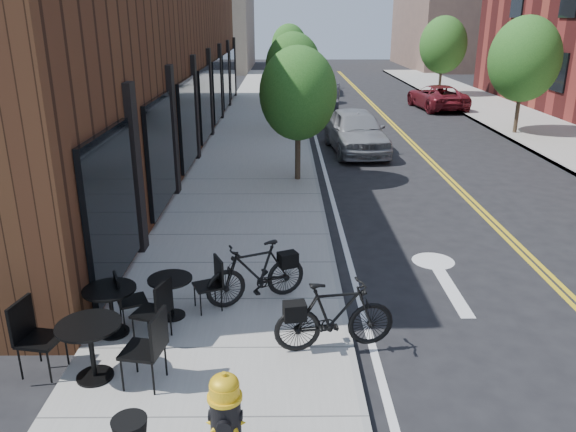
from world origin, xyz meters
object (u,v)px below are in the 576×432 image
object	(u,v)px
fire_hydrant	(226,414)
bicycle_left	(256,272)
parked_car_b	(321,102)
parked_car_c	(319,81)
bistro_set_a	(111,304)
parked_car_far	(437,97)
parked_car_a	(356,131)
bistro_set_b	(91,343)
bistro_set_c	(171,292)
bicycle_right	(335,316)

from	to	relation	value
fire_hydrant	bicycle_left	size ratio (longest dim) A/B	0.57
parked_car_b	parked_car_c	distance (m)	9.84
bistro_set_a	parked_car_c	world-z (taller)	parked_car_c
parked_car_b	parked_car_c	size ratio (longest dim) A/B	0.98
bistro_set_a	bicycle_left	bearing A→B (deg)	42.92
fire_hydrant	parked_car_far	xyz separation A→B (m)	(8.80, 25.08, 0.05)
parked_car_a	parked_car_c	world-z (taller)	parked_car_a
bicycle_left	bistro_set_b	world-z (taller)	bicycle_left
parked_car_c	bicycle_left	bearing A→B (deg)	-94.44
bistro_set_c	parked_car_b	world-z (taller)	parked_car_b
parked_car_far	bistro_set_b	bearing A→B (deg)	59.69
bistro_set_a	parked_car_a	size ratio (longest dim) A/B	0.41
bistro_set_b	parked_car_far	world-z (taller)	parked_car_far
bistro_set_a	parked_car_far	distance (m)	25.05
bicycle_right	bistro_set_b	world-z (taller)	bicycle_right
bicycle_left	parked_car_far	xyz separation A→B (m)	(8.62, 21.62, -0.01)
fire_hydrant	parked_car_far	distance (m)	26.58
parked_car_c	parked_car_far	distance (m)	8.96
fire_hydrant	parked_car_b	bearing A→B (deg)	84.51
bicycle_right	parked_car_c	distance (m)	29.90
fire_hydrant	parked_car_c	size ratio (longest dim) A/B	0.20
fire_hydrant	bistro_set_b	world-z (taller)	bistro_set_b
bistro_set_c	parked_car_a	distance (m)	12.88
fire_hydrant	bistro_set_b	distance (m)	2.31
parked_car_c	fire_hydrant	bearing A→B (deg)	-94.16
bicycle_right	bistro_set_b	xyz separation A→B (m)	(-3.24, -0.68, -0.00)
parked_car_a	parked_car_b	bearing A→B (deg)	91.64
bistro_set_c	parked_car_a	bearing A→B (deg)	45.79
bicycle_right	bistro_set_c	bearing A→B (deg)	60.55
bicycle_right	parked_car_c	xyz separation A→B (m)	(1.61, 29.86, 0.08)
bicycle_right	parked_car_b	world-z (taller)	parked_car_b
bistro_set_a	parked_car_b	bearing A→B (deg)	94.78
parked_car_b	parked_car_c	bearing A→B (deg)	92.78
bicycle_left	bistro_set_c	bearing A→B (deg)	-93.31
bistro_set_a	bistro_set_b	xyz separation A→B (m)	(0.06, -1.11, 0.03)
bistro_set_a	parked_car_b	xyz separation A→B (m)	(4.40, 19.60, 0.19)
bicycle_left	parked_car_a	distance (m)	12.00
bicycle_right	bistro_set_c	size ratio (longest dim) A/B	1.07
bicycle_left	bicycle_right	distance (m)	1.86
bicycle_right	parked_car_a	size ratio (longest dim) A/B	0.38
bistro_set_c	parked_car_far	xyz separation A→B (m)	(9.95, 22.13, 0.08)
bicycle_right	bistro_set_b	distance (m)	3.31
bicycle_right	bistro_set_b	size ratio (longest dim) A/B	0.88
bicycle_left	parked_car_a	bearing A→B (deg)	140.91
fire_hydrant	parked_car_far	size ratio (longest dim) A/B	0.22
bistro_set_a	parked_car_a	distance (m)	13.64
parked_car_c	parked_car_far	world-z (taller)	parked_car_c
bicycle_left	parked_car_a	world-z (taller)	parked_car_a
fire_hydrant	bicycle_left	xyz separation A→B (m)	(0.18, 3.45, 0.05)
fire_hydrant	bistro_set_c	world-z (taller)	fire_hydrant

